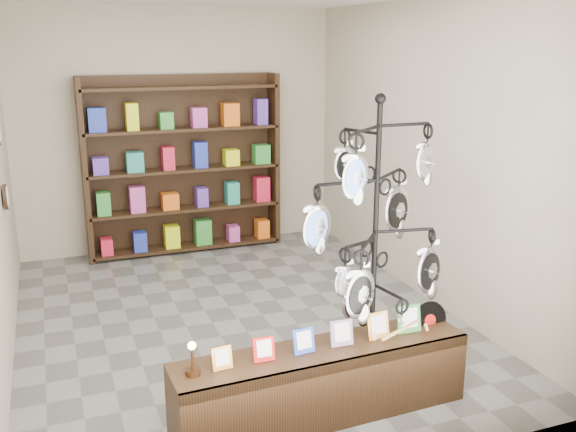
{
  "coord_description": "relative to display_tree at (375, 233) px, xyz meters",
  "views": [
    {
      "loc": [
        -1.57,
        -5.51,
        2.6
      ],
      "look_at": [
        0.14,
        -1.0,
        1.27
      ],
      "focal_mm": 40.0,
      "sensor_mm": 36.0,
      "label": 1
    }
  ],
  "objects": [
    {
      "name": "wall_clocks",
      "position": [
        -2.48,
        2.55,
        0.19
      ],
      "size": [
        0.03,
        0.24,
        0.84
      ],
      "color": "black",
      "rests_on": "ground"
    },
    {
      "name": "ground",
      "position": [
        -0.51,
        1.75,
        -1.31
      ],
      "size": [
        5.0,
        5.0,
        0.0
      ],
      "primitive_type": "plane",
      "color": "slate",
      "rests_on": "ground"
    },
    {
      "name": "display_tree",
      "position": [
        0.0,
        0.0,
        0.0
      ],
      "size": [
        1.21,
        1.21,
        2.26
      ],
      "rotation": [
        0.0,
        0.0,
        0.35
      ],
      "color": "black",
      "rests_on": "ground"
    },
    {
      "name": "front_shelf",
      "position": [
        -0.41,
        -0.06,
        -1.04
      ],
      "size": [
        2.15,
        0.51,
        0.76
      ],
      "rotation": [
        0.0,
        0.0,
        0.04
      ],
      "color": "black",
      "rests_on": "ground"
    },
    {
      "name": "room_envelope",
      "position": [
        -0.51,
        1.75,
        0.54
      ],
      "size": [
        5.0,
        5.0,
        5.0
      ],
      "color": "#BBAC97",
      "rests_on": "ground"
    },
    {
      "name": "back_shelving",
      "position": [
        -0.51,
        4.04,
        -0.28
      ],
      "size": [
        2.42,
        0.36,
        2.2
      ],
      "color": "black",
      "rests_on": "ground"
    }
  ]
}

